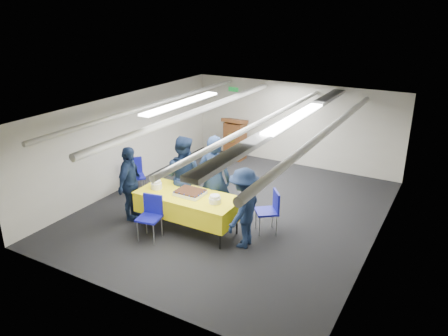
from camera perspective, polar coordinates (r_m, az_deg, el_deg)
The scene contains 14 objects.
ground at distance 9.71m, azimuth 1.26°, elevation -5.57°, with size 7.00×7.00×0.00m, color black.
room_shell at distance 9.36m, azimuth 3.04°, elevation 5.27°, with size 6.00×7.00×2.30m.
serving_table at distance 8.72m, azimuth -4.72°, elevation -4.78°, with size 2.09×0.91×0.77m.
sheet_cake at distance 8.62m, azimuth -4.46°, elevation -3.22°, with size 0.56×0.44×0.10m.
plate_stack_left at distance 8.97m, azimuth -8.82°, elevation -2.19°, with size 0.23×0.23×0.17m.
plate_stack_right at distance 8.24m, azimuth -1.20°, elevation -4.12°, with size 0.23×0.23×0.16m.
podium at distance 12.69m, azimuth 1.46°, elevation 3.85°, with size 0.62×0.53×1.25m.
chair_near at distance 8.56m, azimuth -9.51°, elevation -5.74°, with size 0.49×0.49×0.87m.
chair_right at distance 8.68m, azimuth 6.13°, elevation -5.16°, with size 0.59×0.59×0.87m.
chair_left at distance 10.60m, azimuth -11.59°, elevation -0.54°, with size 0.59×0.59×0.87m.
sailor_a at distance 8.93m, azimuth -1.21°, elevation -1.46°, with size 0.68×0.45×1.87m, color black.
sailor_b at distance 9.26m, azimuth -5.36°, elevation -1.05°, with size 0.86×0.67×1.76m, color black.
sailor_c at distance 9.25m, azimuth -12.20°, elevation -2.04°, with size 0.93×0.39×1.60m, color black.
sailor_d at distance 8.07m, azimuth 2.60°, elevation -5.26°, with size 1.00×0.57×1.55m, color black.
Camera 1 is at (4.10, -7.67, 4.32)m, focal length 35.00 mm.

